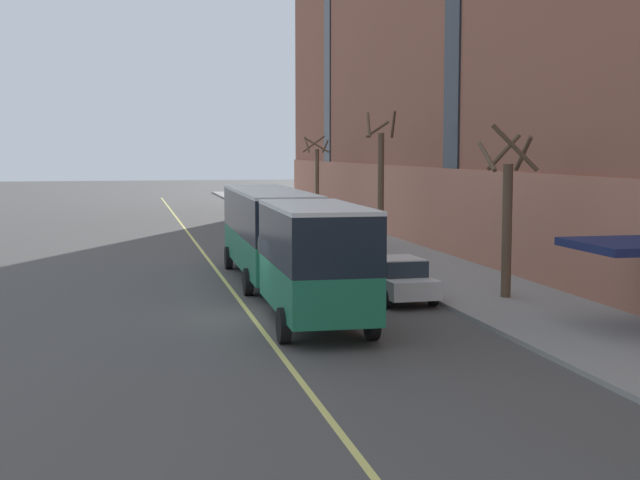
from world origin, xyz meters
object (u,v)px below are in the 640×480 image
(parked_car_navy_3, at_px, (262,215))
(street_tree_far_uptown, at_px, (381,182))
(parked_car_green_2, at_px, (308,236))
(street_tree_far_downtown, at_px, (317,178))
(city_bus, at_px, (283,237))
(parked_car_white_0, at_px, (397,279))
(street_tree_mid_block, at_px, (507,212))

(parked_car_navy_3, bearing_deg, street_tree_far_uptown, -77.49)
(parked_car_green_2, relative_size, parked_car_navy_3, 1.06)
(parked_car_navy_3, bearing_deg, street_tree_far_downtown, -14.66)
(city_bus, relative_size, parked_car_white_0, 4.28)
(parked_car_white_0, bearing_deg, parked_car_green_2, 89.78)
(city_bus, xyz_separation_m, parked_car_white_0, (3.73, -2.01, -1.36))
(street_tree_mid_block, xyz_separation_m, street_tree_far_uptown, (0.02, 15.86, 0.52))
(city_bus, bearing_deg, street_tree_far_downtown, 75.50)
(parked_car_green_2, xyz_separation_m, street_tree_mid_block, (3.65, -16.91, 2.36))
(parked_car_green_2, height_order, street_tree_far_downtown, street_tree_far_downtown)
(street_tree_far_uptown, bearing_deg, parked_car_green_2, 164.00)
(city_bus, bearing_deg, parked_car_white_0, -28.40)
(parked_car_green_2, relative_size, street_tree_far_uptown, 0.66)
(parked_car_navy_3, bearing_deg, street_tree_mid_block, -83.53)
(city_bus, distance_m, street_tree_far_downtown, 29.70)
(street_tree_mid_block, height_order, street_tree_far_downtown, street_tree_far_downtown)
(street_tree_far_downtown, bearing_deg, street_tree_far_uptown, -89.90)
(street_tree_mid_block, bearing_deg, parked_car_green_2, 102.18)
(city_bus, relative_size, parked_car_navy_3, 4.30)
(street_tree_mid_block, bearing_deg, street_tree_far_uptown, 89.93)
(parked_car_white_0, bearing_deg, street_tree_far_uptown, 75.99)
(parked_car_white_0, xyz_separation_m, street_tree_mid_block, (3.71, -0.90, 2.36))
(street_tree_far_uptown, bearing_deg, parked_car_navy_3, 102.51)
(parked_car_green_2, xyz_separation_m, parked_car_navy_3, (-0.04, 15.69, -0.00))
(city_bus, distance_m, street_tree_mid_block, 8.05)
(city_bus, relative_size, street_tree_far_uptown, 2.66)
(parked_car_navy_3, distance_m, street_tree_far_uptown, 17.39)
(street_tree_mid_block, bearing_deg, street_tree_far_downtown, 90.02)
(parked_car_white_0, bearing_deg, parked_car_navy_3, 89.97)
(city_bus, xyz_separation_m, street_tree_far_downtown, (7.43, 28.73, 1.24))
(street_tree_mid_block, distance_m, street_tree_far_downtown, 31.64)
(parked_car_white_0, distance_m, street_tree_far_downtown, 31.07)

